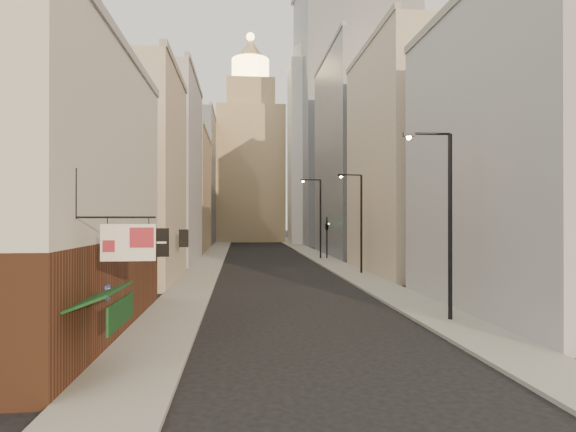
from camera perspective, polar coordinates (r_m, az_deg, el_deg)
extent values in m
plane|color=black|center=(13.04, 9.63, -22.22)|extent=(360.00, 360.00, 0.00)
cube|color=gray|center=(66.91, -8.54, -4.36)|extent=(3.00, 140.00, 0.15)
cube|color=gray|center=(67.53, 2.58, -4.33)|extent=(3.00, 140.00, 0.15)
cube|color=#532E1D|center=(22.27, -26.41, -7.65)|extent=(6.00, 16.00, 4.00)
cube|color=#BAB6AB|center=(22.31, -26.38, 7.82)|extent=(6.00, 16.00, 8.00)
cube|color=#9B9BA0|center=(22.45, -19.29, 18.53)|extent=(0.60, 16.00, 0.40)
cylinder|color=black|center=(15.12, -19.89, -0.15)|extent=(2.40, 0.06, 0.06)
cube|color=beige|center=(15.05, -18.42, -3.01)|extent=(1.60, 0.06, 1.10)
cube|color=maroon|center=(14.96, -16.92, -2.45)|extent=(0.70, 0.10, 0.60)
cube|color=maroon|center=(15.18, -20.44, -3.36)|extent=(0.35, 0.10, 0.35)
cube|color=black|center=(15.61, -21.34, -8.81)|extent=(1.25, 3.00, 0.52)
cube|color=black|center=(15.54, -19.18, -10.72)|extent=(0.06, 3.00, 0.80)
cube|color=#274BB2|center=(18.68, -20.63, -8.47)|extent=(0.08, 0.40, 0.50)
cube|color=black|center=(26.02, -14.79, -3.06)|extent=(0.80, 0.08, 1.50)
cube|color=black|center=(35.93, -12.27, -2.60)|extent=(0.70, 0.08, 1.30)
cube|color=gray|center=(38.80, -18.85, 4.38)|extent=(8.00, 12.00, 16.00)
cube|color=#9B9BA0|center=(54.62, -15.01, 5.14)|extent=(8.00, 16.00, 20.00)
cube|color=tan|center=(72.29, -12.70, 2.63)|extent=(8.00, 18.00, 17.00)
cube|color=gray|center=(92.36, -11.18, 4.18)|extent=(8.00, 20.00, 24.00)
cube|color=#9B9BA0|center=(28.29, 27.00, 6.12)|extent=(8.00, 16.00, 16.00)
cube|color=gray|center=(44.64, 14.34, 6.35)|extent=(8.00, 16.00, 20.00)
cube|color=gray|center=(64.02, 8.14, 7.04)|extent=(8.00, 20.00, 26.00)
cube|color=gray|center=(94.30, 7.60, 12.07)|extent=(20.00, 22.00, 50.00)
cube|color=tan|center=(104.08, -4.48, 4.78)|extent=(14.00, 14.00, 28.00)
cube|color=tan|center=(106.92, -4.48, 13.89)|extent=(10.00, 10.00, 6.00)
cylinder|color=#FFCC72|center=(108.40, -4.48, 16.71)|extent=(8.00, 8.00, 5.00)
cone|color=tan|center=(109.80, -4.47, 18.96)|extent=(7.00, 7.00, 5.00)
sphere|color=#FFCC72|center=(110.82, -4.47, 20.42)|extent=(1.80, 1.80, 1.80)
cube|color=silver|center=(91.43, 2.68, 7.37)|extent=(8.00, 8.00, 34.00)
cylinder|color=silver|center=(95.66, 2.67, 18.42)|extent=(6.00, 6.00, 3.00)
sphere|color=#9B9BA0|center=(96.49, 2.67, 19.83)|extent=(4.40, 4.40, 4.40)
cylinder|color=black|center=(97.38, 2.67, 21.21)|extent=(0.60, 0.60, 2.00)
cylinder|color=black|center=(23.74, 18.66, -1.36)|extent=(0.20, 0.20, 8.82)
cylinder|color=black|center=(23.72, 16.42, 9.33)|extent=(1.96, 0.20, 0.12)
cube|color=black|center=(23.41, 14.13, 9.34)|extent=(0.55, 0.24, 0.18)
sphere|color=#F8933E|center=(23.38, 14.13, 9.03)|extent=(0.24, 0.24, 0.24)
cylinder|color=black|center=(42.05, 8.69, -1.04)|extent=(0.19, 0.19, 8.60)
cylinder|color=black|center=(41.81, 7.50, 4.85)|extent=(1.89, 0.50, 0.11)
cube|color=black|center=(41.41, 6.30, 4.84)|extent=(0.56, 0.31, 0.17)
sphere|color=#F8933E|center=(41.40, 6.30, 4.67)|extent=(0.23, 0.23, 0.23)
cylinder|color=black|center=(56.60, 3.87, -0.44)|extent=(0.21, 0.21, 9.37)
cylinder|color=black|center=(56.57, 2.83, 4.30)|extent=(2.09, 0.20, 0.12)
cube|color=black|center=(56.39, 1.79, 4.27)|extent=(0.58, 0.25, 0.19)
sphere|color=#F8933E|center=(56.38, 1.79, 4.13)|extent=(0.25, 0.25, 0.25)
cylinder|color=black|center=(57.03, 4.63, -2.64)|extent=(0.16, 0.16, 5.00)
imported|color=black|center=(56.99, 4.63, -0.93)|extent=(0.66, 0.66, 1.51)
sphere|color=#19E533|center=(57.03, 4.88, -0.93)|extent=(0.16, 0.16, 0.16)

